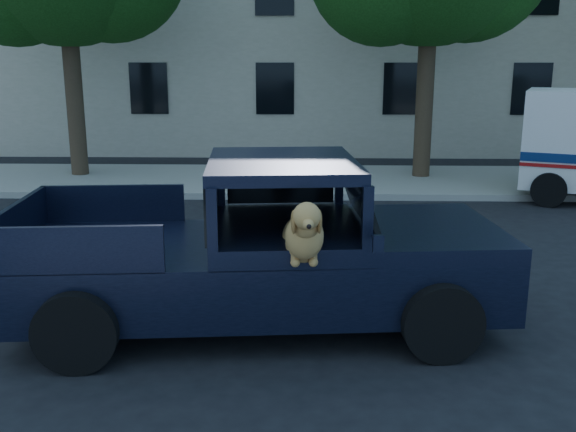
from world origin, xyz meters
The scene contains 5 objects.
ground centered at (0.00, 0.00, 0.00)m, with size 120.00×120.00×0.00m, color black.
far_sidewalk centered at (0.00, 9.20, 0.07)m, with size 60.00×4.00×0.15m, color gray.
lane_stripes centered at (2.00, 3.40, 0.01)m, with size 21.60×0.14×0.01m, color silver, non-canonical shape.
building_main centered at (3.00, 16.50, 4.50)m, with size 26.00×6.00×9.00m, color beige.
pickup_truck centered at (1.36, 0.23, 0.68)m, with size 5.82×3.06×2.02m.
Camera 1 is at (1.99, -7.03, 3.16)m, focal length 40.00 mm.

